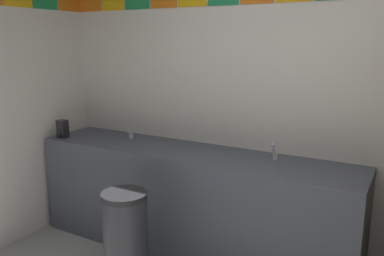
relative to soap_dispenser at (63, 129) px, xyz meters
The scene contains 6 objects.
wall_back 2.18m from the soap_dispenser, 13.44° to the left, with size 4.47×0.09×2.74m.
vanity_counter 1.35m from the soap_dispenser, ahead, with size 2.69×0.58×0.87m.
faucet_left 0.62m from the soap_dispenser, 24.63° to the left, with size 0.04×0.10×0.14m.
faucet_right 1.93m from the soap_dispenser, ahead, with size 0.04×0.10×0.14m.
soap_dispenser is the anchor object (origin of this frame).
trash_bin 1.33m from the soap_dispenser, 23.66° to the right, with size 0.32×0.32×0.71m.
Camera 1 is at (0.69, -1.14, 1.73)m, focal length 37.08 mm.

